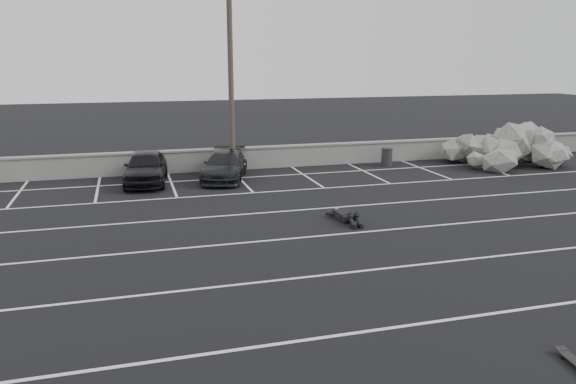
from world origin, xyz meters
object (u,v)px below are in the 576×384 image
object	(u,v)px
trash_bin	(387,157)
utility_pole	(231,71)
skateboard	(576,362)
person	(343,212)
car_right	(225,166)
riprap_pile	(507,153)
car_left	(146,167)

from	to	relation	value
trash_bin	utility_pole	bearing A→B (deg)	177.03
trash_bin	skateboard	bearing A→B (deg)	-105.67
utility_pole	person	size ratio (longest dim) A/B	3.80
car_right	utility_pole	distance (m)	4.32
car_right	riprap_pile	world-z (taller)	riprap_pile
trash_bin	riprap_pile	xyz separation A→B (m)	(5.90, -1.41, 0.17)
car_right	trash_bin	size ratio (longest dim) A/B	4.66
person	trash_bin	bearing A→B (deg)	53.73
trash_bin	car_left	bearing A→B (deg)	-176.06
car_right	person	bearing A→B (deg)	-52.29
car_right	trash_bin	world-z (taller)	car_right
car_right	utility_pole	bearing A→B (deg)	82.56
trash_bin	skateboard	xyz separation A→B (m)	(-5.04, -17.99, -0.38)
car_right	riprap_pile	xyz separation A→B (m)	(14.18, -0.49, 0.02)
utility_pole	trash_bin	bearing A→B (deg)	-2.97
car_left	skateboard	size ratio (longest dim) A/B	5.10
person	skateboard	size ratio (longest dim) A/B	2.98
car_left	trash_bin	world-z (taller)	car_left
car_left	skateboard	distance (m)	18.42
car_right	utility_pole	xyz separation A→B (m)	(0.61, 1.31, 4.07)
car_left	person	size ratio (longest dim) A/B	1.71
skateboard	car_right	bearing A→B (deg)	108.43
car_right	car_left	bearing A→B (deg)	-164.47
car_left	car_right	xyz separation A→B (m)	(3.36, -0.11, -0.10)
car_right	person	world-z (taller)	car_right
person	skateboard	bearing A→B (deg)	-89.13
car_left	utility_pole	xyz separation A→B (m)	(3.97, 1.20, 3.97)
person	utility_pole	bearing A→B (deg)	101.51
car_left	person	xyz separation A→B (m)	(6.07, -7.43, -0.47)
utility_pole	trash_bin	world-z (taller)	utility_pole
person	riprap_pile	bearing A→B (deg)	28.56
trash_bin	person	world-z (taller)	trash_bin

